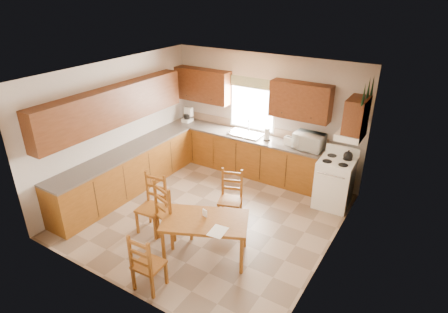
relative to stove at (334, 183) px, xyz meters
The scene contains 35 objects.
floor 2.51m from the stove, 139.59° to the right, with size 4.50×4.50×0.00m, color #8B735B.
ceiling 3.32m from the stove, 139.59° to the right, with size 4.50×4.50×0.00m, color #8F5E2D.
wall_left 4.51m from the stove, 158.84° to the right, with size 4.50×4.50×0.00m, color beige.
wall_right 1.86m from the stove, 76.79° to the right, with size 4.50×4.50×0.00m, color beige.
wall_back 2.17m from the stove, 160.78° to the left, with size 4.50×4.50×0.00m, color beige.
wall_front 4.37m from the stove, 115.99° to the right, with size 4.50×4.50×0.00m, color beige.
lower_cab_back 2.28m from the stove, behind, with size 3.75×0.60×0.88m, color brown.
lower_cab_left 4.21m from the stove, 155.46° to the right, with size 0.60×3.60×0.88m, color brown.
counter_back 2.32m from the stove, behind, with size 3.75×0.63×0.04m, color #584F47.
counter_left 4.23m from the stove, 155.46° to the right, with size 0.63×3.60×0.04m, color #584F47.
backsplash 2.40m from the stove, 164.04° to the left, with size 3.75×0.01×0.18m, color #997B60.
upper_cab_back_left 3.72m from the stove, behind, with size 1.41×0.33×0.75m, color #5F2E16.
upper_cab_back_right 1.78m from the stove, 154.24° to the left, with size 1.25×0.33×0.75m, color #5F2E16.
upper_cab_left 4.54m from the stove, 156.20° to the right, with size 0.33×3.60×0.75m, color #5F2E16.
upper_cab_stove 1.44m from the stove, 14.66° to the left, with size 0.33×0.62×0.62m, color #5F2E16.
range_hood 1.05m from the stove, 19.09° to the left, with size 0.44×0.62×0.12m, color white.
window_frame 2.50m from the stove, 164.00° to the left, with size 1.13×0.02×1.18m, color white.
window_pane 2.50m from the stove, 164.13° to the left, with size 1.05×0.01×1.10m, color white.
window_valance 2.75m from the stove, 164.74° to the left, with size 1.19×0.01×0.24m, color #426031.
sink_basin 2.25m from the stove, behind, with size 0.75×0.45×0.04m, color silver.
pine_decal_a 1.95m from the stove, 38.51° to the right, with size 0.22×0.22×0.36m, color #1A421E.
pine_decal_b 1.97m from the stove, ahead, with size 0.22×0.22×0.36m, color #1A421E.
pine_decal_c 1.96m from the stove, 48.13° to the left, with size 0.22×0.22×0.36m, color #1A421E.
stove is the anchor object (origin of this frame).
coffeemaker 3.88m from the stove, behind, with size 0.22×0.26×0.37m, color white.
paper_towel 1.77m from the stove, 168.78° to the left, with size 0.12×0.12×0.27m, color white.
toaster 1.28m from the stove, 163.19° to the left, with size 0.21×0.14×0.18m, color white.
microwave 1.00m from the stove, 153.35° to the left, with size 0.56×0.40×0.34m, color white.
dining_table 2.89m from the stove, 115.81° to the right, with size 1.32×0.76×0.71m, color brown.
chair_near_left 3.19m from the stove, 127.98° to the right, with size 0.48×0.45×1.13m, color brown.
chair_near_right 3.91m from the stove, 113.53° to the right, with size 0.40×0.38×0.95m, color brown.
chair_far_left 3.53m from the stove, 133.99° to the right, with size 0.44×0.42×1.06m, color brown.
chair_far_right 2.11m from the stove, 133.44° to the right, with size 0.41×0.39×0.98m, color brown.
table_paper 2.92m from the stove, 108.57° to the right, with size 0.23×0.31×0.00m, color white.
table_card 2.87m from the stove, 117.31° to the right, with size 0.09×0.02×0.12m, color white.
Camera 1 is at (3.41, -4.95, 4.06)m, focal length 30.00 mm.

